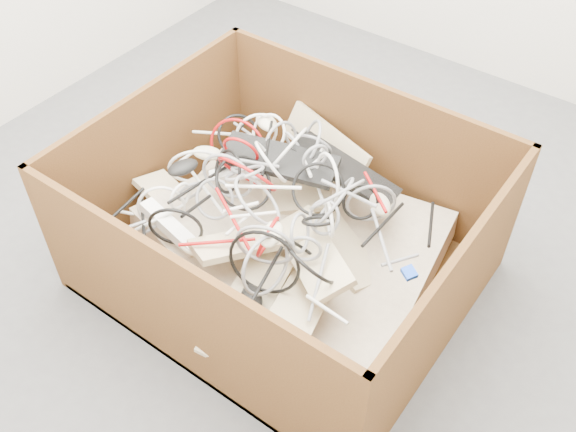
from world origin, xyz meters
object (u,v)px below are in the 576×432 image
Objects in this scene: power_strip_left at (247,167)px; vga_plug at (409,273)px; cardboard_box at (281,246)px; power_strip_right at (170,227)px.

vga_plug is at bearing -54.67° from power_strip_left.
power_strip_right is at bearing -134.21° from cardboard_box.
cardboard_box reaches higher than power_strip_left.
vga_plug is at bearing 26.80° from power_strip_right.
power_strip_right is at bearing -145.92° from power_strip_left.
power_strip_left reaches higher than vga_plug.
cardboard_box is at bearing -149.67° from vga_plug.
power_strip_right is (-0.05, -0.36, -0.05)m from power_strip_left.
power_strip_left is at bearing -156.51° from vga_plug.
power_strip_right is 0.83m from vga_plug.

